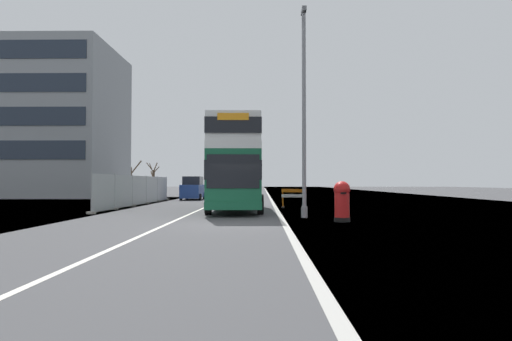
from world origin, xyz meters
name	(u,v)px	position (x,y,z in m)	size (l,w,h in m)	color
ground	(246,226)	(0.54, 0.15, -0.05)	(140.00, 280.00, 0.10)	#424244
double_decker_bus	(236,165)	(-0.31, 8.20, 2.60)	(3.11, 10.28, 4.89)	#145638
lamppost_foreground	(304,118)	(3.08, 3.30, 4.55)	(0.29, 0.70, 9.58)	gray
red_pillar_postbox	(342,200)	(4.41, 1.30, 0.90)	(0.67, 0.67, 1.65)	black
roadworks_barrier	(294,196)	(3.15, 10.50, 0.74)	(1.59, 0.75, 1.18)	orange
construction_site_fence	(140,191)	(-7.45, 13.81, 1.01)	(0.44, 17.20, 2.10)	#A8AAAD
car_oncoming_near	(193,189)	(-5.21, 23.36, 1.00)	(1.90, 4.57, 2.13)	navy
car_receding_mid	(250,188)	(-0.15, 30.04, 1.02)	(1.92, 4.56, 2.18)	black
bare_tree_far_verge_near	(130,177)	(-16.21, 40.00, 2.27)	(3.05, 2.14, 4.62)	#4C3D2D
bare_tree_far_verge_mid	(153,178)	(-14.75, 46.35, 2.24)	(2.05, 2.87, 4.55)	#4C3D2D
backdrop_office_block	(23,123)	(-25.17, 30.49, 8.11)	(20.17, 12.34, 16.22)	gray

